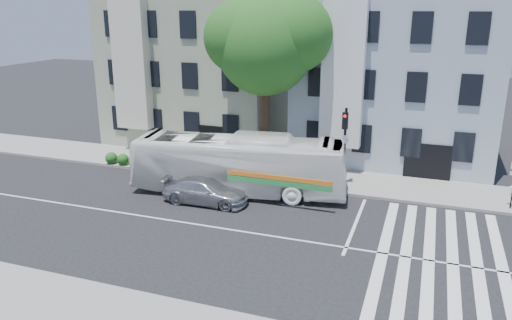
% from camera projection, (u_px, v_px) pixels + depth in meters
% --- Properties ---
extents(ground, '(120.00, 120.00, 0.00)m').
position_uv_depth(ground, '(205.00, 226.00, 23.01)').
color(ground, black).
rests_on(ground, ground).
extents(sidewalk_far, '(80.00, 4.00, 0.15)m').
position_uv_depth(sidewalk_far, '(262.00, 172.00, 30.19)').
color(sidewalk_far, gray).
rests_on(sidewalk_far, ground).
extents(building_left, '(12.00, 10.00, 11.00)m').
position_uv_depth(building_left, '(204.00, 65.00, 37.13)').
color(building_left, gray).
rests_on(building_left, ground).
extents(building_right, '(12.00, 10.00, 11.00)m').
position_uv_depth(building_right, '(398.00, 73.00, 32.65)').
color(building_right, '#A3B0C2').
rests_on(building_right, ground).
extents(street_tree, '(7.30, 5.90, 11.10)m').
position_uv_depth(street_tree, '(267.00, 40.00, 28.54)').
color(street_tree, '#2D2116').
rests_on(street_tree, ground).
extents(bus, '(4.37, 11.78, 3.21)m').
position_uv_depth(bus, '(239.00, 164.00, 26.66)').
color(bus, white).
rests_on(bus, ground).
extents(sedan, '(1.89, 4.49, 1.29)m').
position_uv_depth(sedan, '(205.00, 191.00, 25.54)').
color(sedan, '#BABCC2').
rests_on(sedan, ground).
extents(hedge, '(8.51, 0.90, 0.70)m').
position_uv_depth(hedge, '(171.00, 165.00, 30.21)').
color(hedge, '#2D6420').
rests_on(hedge, sidewalk_far).
extents(traffic_signal, '(0.45, 0.54, 4.48)m').
position_uv_depth(traffic_signal, '(345.00, 137.00, 27.08)').
color(traffic_signal, black).
rests_on(traffic_signal, ground).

